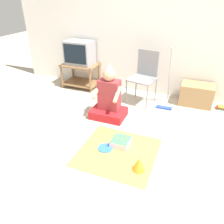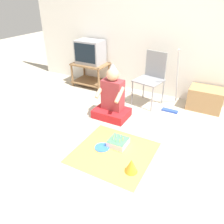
% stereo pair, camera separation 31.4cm
% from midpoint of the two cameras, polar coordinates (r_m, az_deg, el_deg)
% --- Properties ---
extents(ground_plane, '(16.00, 16.00, 0.00)m').
position_cam_midpoint_polar(ground_plane, '(2.86, 5.47, -12.26)').
color(ground_plane, '#BCB29E').
extents(wall_back, '(6.40, 0.06, 2.55)m').
position_cam_midpoint_polar(wall_back, '(4.31, 18.81, 19.68)').
color(wall_back, white).
rests_on(wall_back, ground_plane).
extents(tv_stand, '(0.74, 0.52, 0.51)m').
position_cam_midpoint_polar(tv_stand, '(4.88, -3.73, 10.29)').
color(tv_stand, olive).
rests_on(tv_stand, ground_plane).
extents(tv, '(0.56, 0.42, 0.48)m').
position_cam_midpoint_polar(tv, '(4.77, -3.78, 15.38)').
color(tv, '#99999E').
rests_on(tv, tv_stand).
extents(folding_chair, '(0.53, 0.52, 0.95)m').
position_cam_midpoint_polar(folding_chair, '(4.07, 12.57, 9.40)').
color(folding_chair, gray).
rests_on(folding_chair, ground_plane).
extents(cardboard_box_stack, '(0.57, 0.40, 0.39)m').
position_cam_midpoint_polar(cardboard_box_stack, '(4.28, 25.17, 3.10)').
color(cardboard_box_stack, '#A87F51').
rests_on(cardboard_box_stack, ground_plane).
extents(dust_mop, '(0.28, 0.47, 1.10)m').
position_cam_midpoint_polar(dust_mop, '(4.01, 18.01, 4.65)').
color(dust_mop, '#2D4CB2').
rests_on(dust_mop, ground_plane).
extents(person_seated, '(0.56, 0.42, 0.91)m').
position_cam_midpoint_polar(person_seated, '(3.59, 2.56, 3.11)').
color(person_seated, red).
rests_on(person_seated, ground_plane).
extents(party_cloth, '(1.00, 0.98, 0.01)m').
position_cam_midpoint_polar(party_cloth, '(2.95, 3.53, -10.53)').
color(party_cloth, '#EFA84C').
rests_on(party_cloth, ground_plane).
extents(birthday_cake, '(0.25, 0.25, 0.15)m').
position_cam_midpoint_polar(birthday_cake, '(3.04, 4.61, -7.95)').
color(birthday_cake, silver).
rests_on(birthday_cake, party_cloth).
extents(party_hat_blue, '(0.15, 0.15, 0.17)m').
position_cam_midpoint_polar(party_hat_blue, '(2.65, 8.56, -13.83)').
color(party_hat_blue, gold).
rests_on(party_hat_blue, party_cloth).
extents(paper_plate, '(0.20, 0.20, 0.01)m').
position_cam_midpoint_polar(paper_plate, '(3.01, 0.42, -9.32)').
color(paper_plate, blue).
rests_on(paper_plate, party_cloth).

